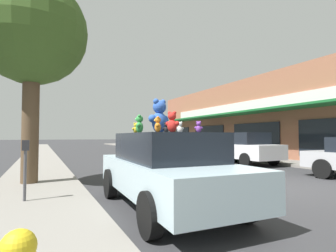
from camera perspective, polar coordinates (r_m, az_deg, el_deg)
The scene contains 17 objects.
ground_plane at distance 8.25m, azimuth 21.80°, elevation -12.43°, with size 260.00×260.00×0.00m, color #333335.
sidewalk_near at distance 5.66m, azimuth -26.70°, elevation -16.49°, with size 2.24×90.00×0.13m.
plush_art_car at distance 5.49m, azimuth -0.40°, elevation -9.17°, with size 2.04×4.51×1.55m.
teddy_bear_giant at distance 5.80m, azimuth -1.89°, elevation 2.03°, with size 0.58×0.41×0.76m.
teddy_bear_black at distance 5.56m, azimuth -0.42°, elevation -0.41°, with size 0.17×0.11×0.23m.
teddy_bear_cream at distance 6.60m, azimuth -0.18°, elevation -0.36°, with size 0.22×0.21×0.31m.
teddy_bear_red at distance 4.63m, azimuth 0.90°, elevation 0.83°, with size 0.23×0.27×0.37m.
teddy_bear_purple at distance 4.86m, azimuth 6.67°, elevation -0.22°, with size 0.16×0.13×0.21m.
teddy_bear_green at distance 5.40m, azimuth -6.25°, elevation 0.40°, with size 0.21×0.28×0.38m.
teddy_bear_yellow at distance 5.82m, azimuth -7.05°, elevation -0.45°, with size 0.18×0.12×0.24m.
teddy_bear_brown at distance 6.05m, azimuth 1.32°, elevation -0.43°, with size 0.18×0.17×0.26m.
teddy_bear_white at distance 5.64m, azimuth 2.59°, elevation -0.33°, with size 0.19×0.13×0.25m.
teddy_bear_orange at distance 4.46m, azimuth -2.26°, elevation 0.32°, with size 0.15×0.21×0.27m.
parked_car_far_center at distance 14.85m, azimuth 15.27°, elevation -4.45°, with size 2.04×4.73×1.68m.
parked_car_far_right at distance 19.89m, azimuth 3.52°, elevation -4.04°, with size 1.97×4.36×1.65m.
street_tree at distance 9.20m, azimuth -27.44°, elevation 17.52°, with size 3.18×3.18×6.08m.
parking_meter at distance 6.31m, azimuth -28.65°, elevation -6.89°, with size 0.14×0.10×1.27m.
Camera 1 is at (-5.99, -5.48, 1.47)m, focal length 28.00 mm.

